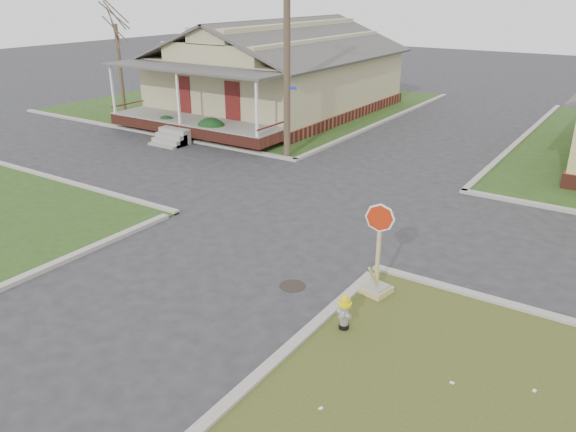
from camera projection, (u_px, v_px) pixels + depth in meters
The scene contains 11 objects.
ground at pixel (235, 257), 15.28m from camera, with size 120.00×120.00×0.00m, color #29292C.
verge_far_left at pixel (251, 103), 35.84m from camera, with size 19.00×19.00×0.05m, color #244217.
curbs at pixel (326, 203), 19.15m from camera, with size 80.00×40.00×0.12m, color #A29D92, non-canonical shape.
manhole at pixel (293, 286), 13.77m from camera, with size 0.64×0.64×0.01m, color black.
corner_house at pixel (278, 73), 32.44m from camera, with size 10.10×15.50×5.30m.
utility_pole at pixel (287, 46), 22.56m from camera, with size 1.80×0.28×9.00m.
tree_far_left at pixel (120, 68), 32.83m from camera, with size 0.22×0.22×4.90m, color #453628.
fire_hydrant at pixel (344, 310), 11.81m from camera, with size 0.30×0.30×0.80m.
stop_sign at pixel (377, 274), 13.20m from camera, with size 0.65×0.63×2.28m.
hedge_left at pixel (167, 124), 27.86m from camera, with size 1.27×1.04×0.97m, color #133514.
hedge_right at pixel (211, 130), 26.39m from camera, with size 1.48×1.21×1.13m, color #133514.
Camera 1 is at (8.79, -10.67, 6.76)m, focal length 35.00 mm.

